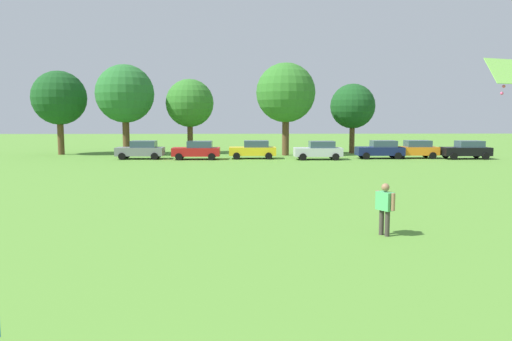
{
  "coord_description": "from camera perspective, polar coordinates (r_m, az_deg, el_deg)",
  "views": [
    {
      "loc": [
        3.39,
        -2.47,
        3.87
      ],
      "look_at": [
        3.74,
        10.99,
        2.4
      ],
      "focal_mm": 34.48,
      "sensor_mm": 36.0,
      "label": 1
    }
  ],
  "objects": [
    {
      "name": "ground_plane",
      "position": [
        32.87,
        -7.38,
        -0.56
      ],
      "size": [
        160.0,
        160.0,
        0.0
      ],
      "primitive_type": "plane",
      "color": "#568C33"
    },
    {
      "name": "adult_bystander",
      "position": [
        16.57,
        14.73,
        -3.85
      ],
      "size": [
        0.56,
        0.73,
        1.73
      ],
      "rotation": [
        0.0,
        0.0,
        2.1
      ],
      "color": "#3F3833",
      "rests_on": "ground"
    },
    {
      "name": "kite",
      "position": [
        17.6,
        27.01,
        10.07
      ],
      "size": [
        1.44,
        1.01,
        1.16
      ],
      "color": "#8CD859"
    },
    {
      "name": "parked_car_gray_0",
      "position": [
        46.35,
        -13.19,
        2.36
      ],
      "size": [
        4.3,
        2.02,
        1.68
      ],
      "rotation": [
        0.0,
        0.0,
        3.14
      ],
      "color": "slate",
      "rests_on": "ground"
    },
    {
      "name": "parked_car_red_1",
      "position": [
        45.04,
        -6.85,
        2.37
      ],
      "size": [
        4.3,
        2.02,
        1.68
      ],
      "rotation": [
        0.0,
        0.0,
        3.14
      ],
      "color": "red",
      "rests_on": "ground"
    },
    {
      "name": "parked_car_yellow_2",
      "position": [
        45.52,
        -0.3,
        2.46
      ],
      "size": [
        4.3,
        2.02,
        1.68
      ],
      "rotation": [
        0.0,
        0.0,
        3.14
      ],
      "color": "yellow",
      "rests_on": "ground"
    },
    {
      "name": "parked_car_silver_3",
      "position": [
        44.88,
        7.3,
        2.35
      ],
      "size": [
        4.3,
        2.02,
        1.68
      ],
      "rotation": [
        0.0,
        0.0,
        3.14
      ],
      "color": "silver",
      "rests_on": "ground"
    },
    {
      "name": "parked_car_navy_4",
      "position": [
        47.11,
        14.25,
        2.39
      ],
      "size": [
        4.3,
        2.02,
        1.68
      ],
      "rotation": [
        0.0,
        0.0,
        3.14
      ],
      "color": "#141E4C",
      "rests_on": "ground"
    },
    {
      "name": "parked_car_orange_5",
      "position": [
        48.3,
        17.94,
        2.37
      ],
      "size": [
        4.3,
        2.02,
        1.68
      ],
      "rotation": [
        0.0,
        0.0,
        3.14
      ],
      "color": "orange",
      "rests_on": "ground"
    },
    {
      "name": "parked_car_black_6",
      "position": [
        49.23,
        23.23,
        2.23
      ],
      "size": [
        4.3,
        2.02,
        1.68
      ],
      "rotation": [
        0.0,
        0.0,
        3.14
      ],
      "color": "black",
      "rests_on": "ground"
    },
    {
      "name": "tree_far_left",
      "position": [
        54.32,
        -21.88,
        7.8
      ],
      "size": [
        5.47,
        5.47,
        8.53
      ],
      "color": "brown",
      "rests_on": "ground"
    },
    {
      "name": "tree_left",
      "position": [
        51.75,
        -14.97,
        8.57
      ],
      "size": [
        5.85,
        5.85,
        9.11
      ],
      "color": "brown",
      "rests_on": "ground"
    },
    {
      "name": "tree_center",
      "position": [
        52.37,
        -7.7,
        7.73
      ],
      "size": [
        5.01,
        5.01,
        7.8
      ],
      "color": "brown",
      "rests_on": "ground"
    },
    {
      "name": "tree_right",
      "position": [
        49.62,
        3.48,
        8.96
      ],
      "size": [
        5.92,
        5.92,
        9.23
      ],
      "color": "brown",
      "rests_on": "ground"
    },
    {
      "name": "tree_far_right",
      "position": [
        53.38,
        11.15,
        7.31
      ],
      "size": [
        4.72,
        4.72,
        7.36
      ],
      "color": "brown",
      "rests_on": "ground"
    }
  ]
}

